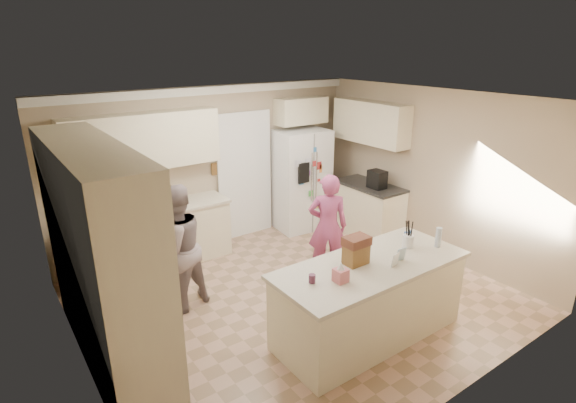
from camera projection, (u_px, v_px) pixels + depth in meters
floor at (297, 299)px, 6.00m from camera, size 5.20×4.60×0.02m
ceiling at (299, 99)px, 5.12m from camera, size 5.20×4.60×0.02m
wall_back at (213, 167)px, 7.33m from camera, size 5.20×0.02×2.60m
wall_front at (461, 284)px, 3.79m from camera, size 5.20×0.02×2.60m
wall_left at (71, 264)px, 4.13m from camera, size 0.02×4.60×2.60m
wall_right at (432, 173)px, 6.99m from camera, size 0.02×4.60×2.60m
crown_back at (210, 90)px, 6.88m from camera, size 5.20×0.08×0.12m
pantry_bank at (102, 259)px, 4.50m from camera, size 0.60×2.60×2.35m
back_base_cab at (157, 238)px, 6.75m from camera, size 2.20×0.60×0.88m
back_countertop at (154, 210)px, 6.59m from camera, size 2.24×0.63×0.04m
back_upper_cab at (144, 141)px, 6.36m from camera, size 2.20×0.35×0.80m
doorway_opening at (244, 177)px, 7.69m from camera, size 0.90×0.06×2.10m
doorway_casing at (245, 177)px, 7.67m from camera, size 1.02×0.03×2.22m
wall_frame_upper at (215, 153)px, 7.23m from camera, size 0.15×0.02×0.20m
wall_frame_lower at (216, 169)px, 7.32m from camera, size 0.15×0.02×0.20m
refrigerator at (301, 180)px, 8.04m from camera, size 0.96×0.78×1.80m
fridge_seam at (313, 185)px, 7.77m from camera, size 0.02×0.02×1.78m
fridge_dispenser at (304, 173)px, 7.55m from camera, size 0.22×0.03×0.35m
fridge_handle_l at (312, 177)px, 7.68m from camera, size 0.02×0.02×0.85m
fridge_handle_r at (316, 176)px, 7.73m from camera, size 0.02×0.02×0.85m
over_fridge_cab at (301, 111)px, 7.83m from camera, size 0.95×0.35×0.45m
right_base_cab at (368, 211)px, 7.87m from camera, size 0.60×1.20×0.88m
right_countertop at (370, 186)px, 7.72m from camera, size 0.63×1.24×0.04m
right_upper_cab at (371, 122)px, 7.59m from camera, size 0.35×1.50×0.70m
coffee_maker at (377, 179)px, 7.48m from camera, size 0.22×0.28×0.30m
island_base at (369, 301)px, 5.11m from camera, size 2.20×0.90×0.88m
island_top at (371, 265)px, 4.96m from camera, size 2.28×0.96×0.05m
utensil_crock at (408, 241)px, 5.32m from camera, size 0.13×0.13×0.15m
tissue_box at (341, 275)px, 4.55m from camera, size 0.13×0.13×0.14m
tissue_plume at (341, 266)px, 4.51m from camera, size 0.08×0.08×0.08m
dollhouse_body at (356, 254)px, 4.91m from camera, size 0.26×0.18×0.22m
dollhouse_roof at (357, 241)px, 4.86m from camera, size 0.28×0.20×0.10m
jam_jar at (312, 279)px, 4.54m from camera, size 0.07×0.07×0.09m
greeting_card_a at (395, 260)px, 4.85m from camera, size 0.12×0.06×0.16m
greeting_card_b at (401, 255)px, 4.97m from camera, size 0.12×0.05×0.16m
water_bottle at (438, 237)px, 5.32m from camera, size 0.07×0.07×0.24m
shaker_salt at (406, 235)px, 5.55m from camera, size 0.05×0.05×0.09m
shaker_pepper at (410, 234)px, 5.59m from camera, size 0.05×0.05×0.09m
teen_boy at (176, 249)px, 5.54m from camera, size 0.94×0.82×1.64m
teen_girl at (328, 226)px, 6.35m from camera, size 0.67×0.63×1.54m
fridge_magnets at (314, 185)px, 7.76m from camera, size 0.76×0.02×1.44m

